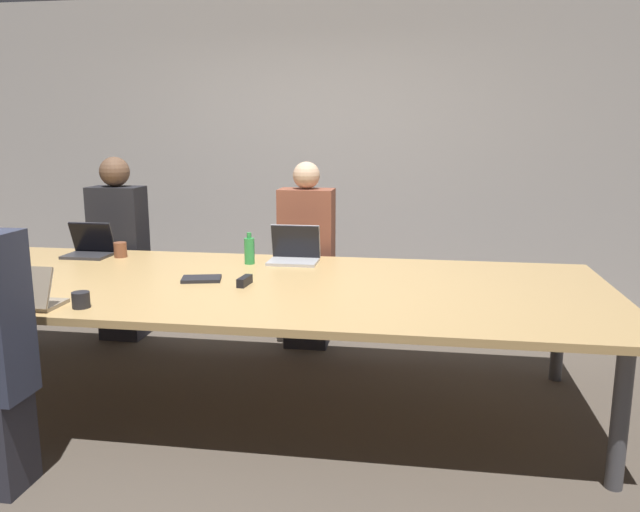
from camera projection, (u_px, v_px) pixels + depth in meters
The scene contains 13 objects.
ground_plane at pixel (253, 401), 3.78m from camera, with size 24.00×24.00×0.00m, color brown.
curtain_wall at pixel (315, 154), 5.74m from camera, with size 12.00×0.06×2.80m.
conference_table at pixel (251, 290), 3.64m from camera, with size 4.12×1.65×0.74m.
laptop_near_left at pixel (24, 296), 3.10m from camera, with size 0.34×0.22×0.22m.
cup_near_left at pixel (81, 300), 3.11m from camera, with size 0.09×0.09×0.08m.
laptop_far_center at pixel (294, 252), 4.18m from camera, with size 0.33×0.24×0.25m.
person_far_center at pixel (307, 259), 4.65m from camera, with size 0.40×0.24×1.39m.
bottle_far_center at pixel (249, 250), 4.12m from camera, with size 0.07×0.07×0.21m.
laptop_far_left at pixel (90, 246), 4.38m from camera, with size 0.31×0.24×0.24m.
person_far_left at pixel (120, 251), 4.83m from camera, with size 0.40×0.24×1.42m.
cup_far_left at pixel (120, 250), 4.34m from camera, with size 0.09×0.09×0.10m.
stapler at pixel (245, 281), 3.56m from camera, with size 0.06×0.15×0.05m.
notebook at pixel (201, 279), 3.67m from camera, with size 0.26×0.20×0.02m.
Camera 1 is at (0.95, -3.42, 1.62)m, focal length 35.00 mm.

